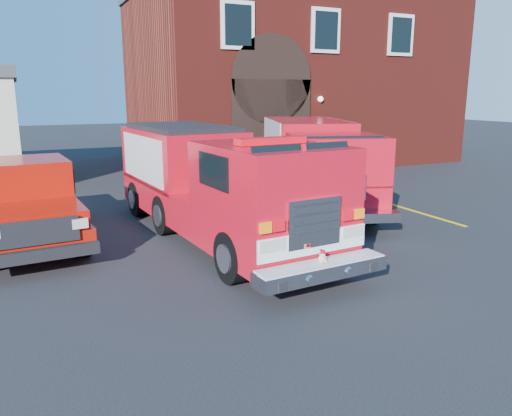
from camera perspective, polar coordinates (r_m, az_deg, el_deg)
name	(u,v)px	position (r m, az deg, el deg)	size (l,w,h in m)	color
ground	(233,254)	(11.01, -2.67, -5.32)	(100.00, 100.00, 0.00)	black
parking_stripe_near	(425,214)	(15.35, 18.80, -0.70)	(0.12, 3.00, 0.01)	yellow
parking_stripe_mid	(362,196)	(17.57, 12.06, 1.38)	(0.12, 3.00, 0.01)	yellow
parking_stripe_far	(316,182)	(19.99, 6.89, 2.97)	(0.12, 3.00, 0.01)	yellow
fire_station	(288,77)	(26.98, 3.68, 14.69)	(15.20, 10.20, 8.45)	maroon
fire_engine	(214,182)	(11.99, -4.78, 2.92)	(3.01, 8.73, 2.64)	black
pickup_truck	(23,202)	(13.07, -25.09, 0.63)	(2.60, 6.19, 1.98)	black
secondary_truck	(314,159)	(16.01, 6.63, 5.55)	(4.92, 8.28, 2.57)	black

